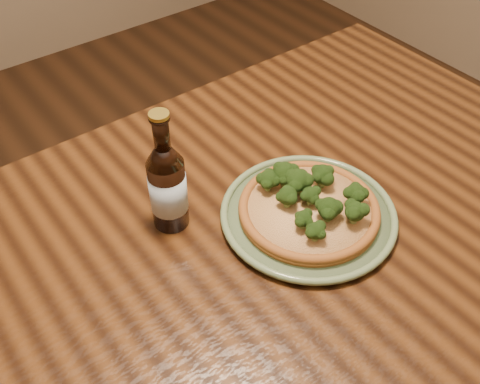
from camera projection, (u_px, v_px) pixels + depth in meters
table at (220, 287)px, 1.03m from camera, size 1.60×0.90×0.75m
plate at (308, 214)px, 1.02m from camera, size 0.32×0.32×0.02m
pizza at (309, 206)px, 1.01m from camera, size 0.26×0.26×0.07m
beer_bottle at (167, 185)px, 0.96m from camera, size 0.07×0.07×0.24m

